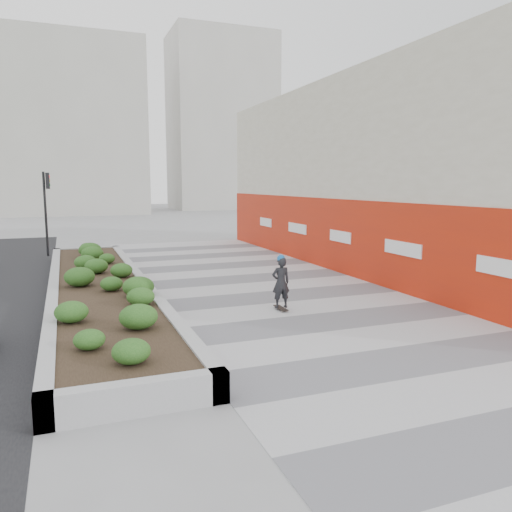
{
  "coord_description": "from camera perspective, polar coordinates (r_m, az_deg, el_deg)",
  "views": [
    {
      "loc": [
        -6.41,
        -9.48,
        3.63
      ],
      "look_at": [
        -0.21,
        6.69,
        1.1
      ],
      "focal_mm": 35.0,
      "sensor_mm": 36.0,
      "label": 1
    }
  ],
  "objects": [
    {
      "name": "ground",
      "position": [
        12.01,
        12.62,
        -9.5
      ],
      "size": [
        160.0,
        160.0,
        0.0
      ],
      "primitive_type": "plane",
      "color": "gray",
      "rests_on": "ground"
    },
    {
      "name": "walkway",
      "position": [
        14.49,
        6.03,
        -6.22
      ],
      "size": [
        8.0,
        36.0,
        0.01
      ],
      "primitive_type": "cube",
      "color": "#A8A8AD",
      "rests_on": "ground"
    },
    {
      "name": "building",
      "position": [
        22.81,
        15.15,
        8.9
      ],
      "size": [
        6.04,
        24.08,
        8.0
      ],
      "color": "beige",
      "rests_on": "ground"
    },
    {
      "name": "planter",
      "position": [
        16.82,
        -17.51,
        -3.09
      ],
      "size": [
        3.0,
        18.0,
        0.9
      ],
      "color": "#9E9EA0",
      "rests_on": "ground"
    },
    {
      "name": "traffic_signal_near",
      "position": [
        27.01,
        -22.83,
        5.82
      ],
      "size": [
        0.33,
        0.28,
        4.2
      ],
      "color": "black",
      "rests_on": "ground"
    },
    {
      "name": "distant_bldg_north_l",
      "position": [
        64.81,
        -20.2,
        13.46
      ],
      "size": [
        16.0,
        12.0,
        20.0
      ],
      "primitive_type": "cube",
      "color": "#ADAAA3",
      "rests_on": "ground"
    },
    {
      "name": "distant_bldg_north_r",
      "position": [
        73.19,
        -3.96,
        14.87
      ],
      "size": [
        14.0,
        10.0,
        24.0
      ],
      "primitive_type": "cube",
      "color": "#ADAAA3",
      "rests_on": "ground"
    },
    {
      "name": "manhole_cover",
      "position": [
        14.72,
        7.78,
        -6.03
      ],
      "size": [
        0.44,
        0.44,
        0.01
      ],
      "primitive_type": "cylinder",
      "color": "#595654",
      "rests_on": "ground"
    },
    {
      "name": "skateboarder",
      "position": [
        14.33,
        2.86,
        -3.01
      ],
      "size": [
        0.55,
        0.73,
        1.62
      ],
      "rotation": [
        0.0,
        0.0,
        -0.03
      ],
      "color": "beige",
      "rests_on": "ground"
    }
  ]
}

